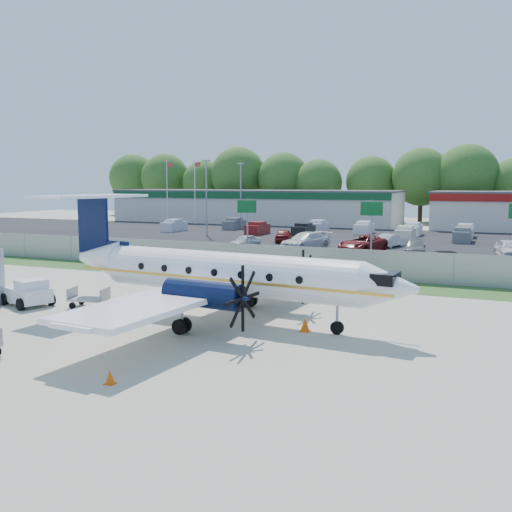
% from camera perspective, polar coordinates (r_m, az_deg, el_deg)
% --- Properties ---
extents(ground, '(170.00, 170.00, 0.00)m').
position_cam_1_polar(ground, '(26.95, -5.00, -6.36)').
color(ground, '#B3AE97').
rests_on(ground, ground).
extents(grass_verge, '(170.00, 4.00, 0.02)m').
position_cam_1_polar(grass_verge, '(37.75, 3.55, -2.38)').
color(grass_verge, '#2D561E').
rests_on(grass_verge, ground).
extents(access_road, '(170.00, 8.00, 0.02)m').
position_cam_1_polar(access_road, '(44.34, 6.55, -0.96)').
color(access_road, black).
rests_on(access_road, ground).
extents(parking_lot, '(170.00, 32.00, 0.02)m').
position_cam_1_polar(parking_lot, '(64.62, 11.82, 1.52)').
color(parking_lot, black).
rests_on(parking_lot, ground).
extents(perimeter_fence, '(120.00, 0.06, 1.99)m').
position_cam_1_polar(perimeter_fence, '(39.47, 4.52, -0.51)').
color(perimeter_fence, gray).
rests_on(perimeter_fence, ground).
extents(building_west, '(46.40, 12.40, 5.24)m').
position_cam_1_polar(building_west, '(92.60, -0.20, 5.01)').
color(building_west, silver).
rests_on(building_west, ground).
extents(sign_left, '(1.80, 0.26, 5.00)m').
position_cam_1_polar(sign_left, '(50.38, -0.90, 4.19)').
color(sign_left, gray).
rests_on(sign_left, ground).
extents(sign_mid, '(1.80, 0.26, 5.00)m').
position_cam_1_polar(sign_mid, '(47.04, 11.48, 3.82)').
color(sign_mid, gray).
rests_on(sign_mid, ground).
extents(flagpole_west, '(1.06, 0.12, 10.00)m').
position_cam_1_polar(flagpole_west, '(91.81, -8.85, 6.78)').
color(flagpole_west, white).
rests_on(flagpole_west, ground).
extents(flagpole_east, '(1.06, 0.12, 10.00)m').
position_cam_1_polar(flagpole_east, '(89.29, -6.10, 6.81)').
color(flagpole_east, white).
rests_on(flagpole_east, ground).
extents(light_pole_nw, '(0.90, 0.35, 9.09)m').
position_cam_1_polar(light_pole_nw, '(69.14, -4.98, 6.35)').
color(light_pole_nw, gray).
rests_on(light_pole_nw, ground).
extents(light_pole_sw, '(0.90, 0.35, 9.09)m').
position_cam_1_polar(light_pole_sw, '(78.12, -1.53, 6.48)').
color(light_pole_sw, gray).
rests_on(light_pole_sw, ground).
extents(tree_line, '(112.00, 6.00, 14.00)m').
position_cam_1_polar(tree_line, '(98.11, 15.68, 3.33)').
color(tree_line, '#2E5A1A').
rests_on(tree_line, ground).
extents(aircraft, '(18.63, 18.35, 5.73)m').
position_cam_1_polar(aircraft, '(26.58, -3.56, -1.67)').
color(aircraft, white).
rests_on(aircraft, ground).
extents(pushback_tug, '(2.99, 2.58, 1.41)m').
position_cam_1_polar(pushback_tug, '(32.03, -21.82, -3.43)').
color(pushback_tug, white).
rests_on(pushback_tug, ground).
extents(baggage_cart_near, '(2.12, 1.56, 1.00)m').
position_cam_1_polar(baggage_cart_near, '(30.65, -16.37, -4.07)').
color(baggage_cart_near, gray).
rests_on(baggage_cart_near, ground).
extents(cone_nose, '(0.43, 0.43, 0.61)m').
position_cam_1_polar(cone_nose, '(24.82, 4.93, -6.87)').
color(cone_nose, '#ED5607').
rests_on(cone_nose, ground).
extents(cone_port_wing, '(0.33, 0.33, 0.47)m').
position_cam_1_polar(cone_port_wing, '(19.10, -14.40, -11.66)').
color(cone_port_wing, '#ED5607').
rests_on(cone_port_wing, ground).
extents(cone_starboard_wing, '(0.35, 0.35, 0.49)m').
position_cam_1_polar(cone_starboard_wing, '(39.46, 4.46, -1.64)').
color(cone_starboard_wing, '#ED5607').
rests_on(cone_starboard_wing, ground).
extents(road_car_west, '(5.09, 2.74, 1.36)m').
position_cam_1_polar(road_car_west, '(47.89, -9.62, -0.42)').
color(road_car_west, black).
rests_on(road_car_west, ground).
extents(road_car_mid, '(4.44, 1.99, 1.48)m').
position_cam_1_polar(road_car_mid, '(44.49, 17.81, -1.26)').
color(road_car_mid, black).
rests_on(road_car_mid, ground).
extents(parked_car_a, '(2.39, 4.00, 1.28)m').
position_cam_1_polar(parked_car_a, '(56.48, -1.12, 0.85)').
color(parked_car_a, silver).
rests_on(parked_car_a, ground).
extents(parked_car_b, '(4.43, 6.18, 1.66)m').
position_cam_1_polar(parked_car_b, '(54.97, 4.96, 0.64)').
color(parked_car_b, silver).
rests_on(parked_car_b, ground).
extents(parked_car_c, '(4.24, 6.18, 1.57)m').
position_cam_1_polar(parked_car_c, '(53.84, 10.58, 0.41)').
color(parked_car_c, maroon).
rests_on(parked_car_c, ground).
extents(parked_car_d, '(2.38, 4.71, 1.31)m').
position_cam_1_polar(parked_car_d, '(52.72, 15.57, 0.12)').
color(parked_car_d, '#595B5E').
rests_on(parked_car_d, ground).
extents(parked_car_e, '(2.79, 5.09, 1.64)m').
position_cam_1_polar(parked_car_e, '(52.71, 23.98, -0.25)').
color(parked_car_e, silver).
rests_on(parked_car_e, ground).
extents(parked_car_f, '(2.70, 4.50, 1.43)m').
position_cam_1_polar(parked_car_f, '(61.61, 2.81, 1.38)').
color(parked_car_f, maroon).
rests_on(parked_car_f, ground).
extents(parked_car_g, '(2.52, 4.24, 1.32)m').
position_cam_1_polar(parked_car_g, '(58.61, 13.29, 0.89)').
color(parked_car_g, beige).
rests_on(parked_car_g, ground).
extents(far_parking_rows, '(56.00, 10.00, 1.60)m').
position_cam_1_polar(far_parking_rows, '(69.52, 12.62, 1.89)').
color(far_parking_rows, gray).
rests_on(far_parking_rows, ground).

